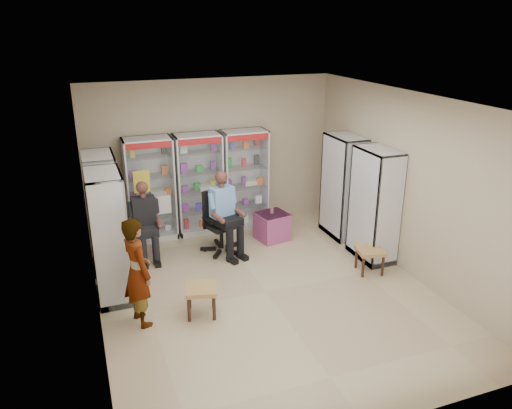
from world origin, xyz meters
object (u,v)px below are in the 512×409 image
object	(u,v)px
cabinet_back_mid	(199,184)
pink_trunk	(272,226)
office_chair	(221,222)
wooden_chair	(145,231)
standing_man	(138,272)
seated_shopkeeper	(222,215)
cabinet_left_far	(104,212)
cabinet_back_right	(244,179)
woven_stool_a	(369,260)
cabinet_back_left	(150,189)
cabinet_left_near	(109,237)
cabinet_right_near	(374,205)
woven_stool_b	(201,300)
cabinet_right_far	(343,187)

from	to	relation	value
cabinet_back_mid	pink_trunk	size ratio (longest dim) A/B	3.59
office_chair	pink_trunk	size ratio (longest dim) A/B	2.07
wooden_chair	standing_man	world-z (taller)	standing_man
seated_shopkeeper	cabinet_left_far	bearing A→B (deg)	156.48
seated_shopkeeper	cabinet_back_right	bearing A→B (deg)	34.74
office_chair	cabinet_back_mid	bearing A→B (deg)	78.51
pink_trunk	woven_stool_a	distance (m)	2.10
cabinet_back_left	cabinet_back_right	xyz separation A→B (m)	(1.90, 0.00, 0.00)
seated_shopkeeper	woven_stool_a	xyz separation A→B (m)	(2.12, -1.61, -0.52)
seated_shopkeeper	pink_trunk	world-z (taller)	seated_shopkeeper
cabinet_left_far	cabinet_left_near	bearing A→B (deg)	-0.00
cabinet_right_near	seated_shopkeeper	distance (m)	2.71
cabinet_right_near	cabinet_left_near	distance (m)	4.46
cabinet_right_near	cabinet_left_far	distance (m)	4.65
cabinet_back_mid	woven_stool_b	distance (m)	3.18
cabinet_back_mid	cabinet_back_left	bearing A→B (deg)	180.00
cabinet_back_right	cabinet_left_near	bearing A→B (deg)	-144.35
cabinet_back_left	cabinet_back_mid	size ratio (longest dim) A/B	1.00
cabinet_left_near	standing_man	bearing A→B (deg)	18.06
cabinet_right_far	cabinet_left_near	bearing A→B (deg)	101.41
wooden_chair	office_chair	size ratio (longest dim) A/B	0.82
woven_stool_a	standing_man	world-z (taller)	standing_man
woven_stool_b	cabinet_right_far	bearing A→B (deg)	29.18
cabinet_left_far	office_chair	world-z (taller)	cabinet_left_far
cabinet_back_left	cabinet_left_near	bearing A→B (deg)	-114.61
cabinet_right_far	woven_stool_a	bearing A→B (deg)	168.20
cabinet_left_far	standing_man	xyz separation A→B (m)	(0.28, -1.96, -0.21)
cabinet_back_mid	woven_stool_b	world-z (taller)	cabinet_back_mid
cabinet_back_left	wooden_chair	world-z (taller)	cabinet_back_left
office_chair	standing_man	distance (m)	2.53
pink_trunk	woven_stool_b	world-z (taller)	pink_trunk
wooden_chair	cabinet_left_near	bearing A→B (deg)	-117.61
seated_shopkeeper	standing_man	distance (m)	2.49
cabinet_right_far	seated_shopkeeper	size ratio (longest dim) A/B	1.36
cabinet_right_near	wooden_chair	size ratio (longest dim) A/B	2.13
cabinet_back_left	woven_stool_a	world-z (taller)	cabinet_back_left
cabinet_left_near	cabinet_right_near	bearing A→B (deg)	87.43
cabinet_right_near	woven_stool_b	size ratio (longest dim) A/B	4.52
pink_trunk	woven_stool_a	size ratio (longest dim) A/B	1.30
cabinet_back_left	cabinet_left_far	world-z (taller)	same
office_chair	woven_stool_a	xyz separation A→B (m)	(2.12, -1.66, -0.36)
office_chair	woven_stool_a	size ratio (longest dim) A/B	2.69
woven_stool_b	seated_shopkeeper	bearing A→B (deg)	65.00
cabinet_left_near	pink_trunk	xyz separation A→B (m)	(3.09, 1.15, -0.73)
cabinet_left_near	standing_man	size ratio (longest dim) A/B	1.26
woven_stool_a	standing_man	bearing A→B (deg)	-177.34
cabinet_left_near	standing_man	distance (m)	0.93
cabinet_back_left	pink_trunk	world-z (taller)	cabinet_back_left
woven_stool_a	cabinet_back_left	bearing A→B (deg)	139.74
cabinet_right_near	office_chair	xyz separation A→B (m)	(-2.45, 1.18, -0.42)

